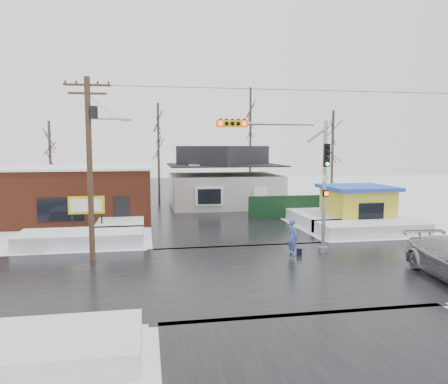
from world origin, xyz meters
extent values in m
plane|color=white|center=(0.00, 0.00, 0.00)|extent=(120.00, 120.00, 0.00)
cube|color=black|center=(0.00, 0.00, 0.01)|extent=(10.00, 120.00, 0.02)
cube|color=black|center=(0.00, 0.00, 0.01)|extent=(120.00, 10.00, 0.02)
cube|color=white|center=(-9.00, 7.00, 0.40)|extent=(7.00, 3.00, 0.80)
cube|color=white|center=(9.00, 7.00, 0.40)|extent=(7.00, 3.00, 0.80)
cube|color=white|center=(-9.00, -7.00, 0.35)|extent=(7.00, 3.00, 0.70)
cube|color=white|center=(-7.00, 12.00, 0.40)|extent=(3.00, 8.00, 0.80)
cube|color=white|center=(7.00, 12.00, 0.40)|extent=(3.00, 8.00, 0.80)
cylinder|color=gray|center=(4.00, 3.00, 3.50)|extent=(0.20, 0.20, 7.00)
cylinder|color=gray|center=(4.00, 3.00, 0.15)|extent=(0.50, 0.50, 0.30)
cylinder|color=gray|center=(1.00, 3.00, 6.80)|extent=(4.60, 0.14, 0.14)
cube|color=gold|center=(-1.00, 3.00, 6.80)|extent=(1.60, 0.28, 0.35)
sphere|color=#FF0C0C|center=(-1.60, 2.84, 6.80)|extent=(0.20, 0.20, 0.20)
sphere|color=#FF0C0C|center=(-0.40, 2.84, 6.80)|extent=(0.20, 0.20, 0.20)
cube|color=black|center=(4.00, 2.80, 5.20)|extent=(0.30, 0.22, 1.20)
sphere|color=#0CE533|center=(4.00, 2.66, 4.75)|extent=(0.18, 0.18, 0.18)
cube|color=black|center=(4.00, 2.80, 3.20)|extent=(0.30, 0.20, 0.35)
cylinder|color=#382619|center=(-8.00, 3.50, 4.50)|extent=(0.28, 0.28, 9.00)
cube|color=#382619|center=(-8.00, 3.50, 8.60)|extent=(2.20, 0.10, 0.10)
cube|color=#382619|center=(-8.00, 3.50, 8.20)|extent=(1.80, 0.10, 0.10)
cylinder|color=black|center=(-7.75, 3.50, 7.30)|extent=(0.44, 0.44, 0.60)
cylinder|color=gray|center=(-7.10, 3.50, 7.00)|extent=(1.80, 0.08, 0.08)
cube|color=gray|center=(-6.20, 3.50, 6.95)|extent=(0.50, 0.22, 0.12)
cube|color=brown|center=(-11.00, 16.00, 2.00)|extent=(12.00, 8.00, 4.00)
cube|color=white|center=(-11.00, 16.00, 4.05)|extent=(12.20, 8.20, 0.15)
cube|color=black|center=(-11.00, 11.98, 1.40)|extent=(3.00, 0.08, 1.60)
cube|color=black|center=(-7.00, 11.98, 1.10)|extent=(1.00, 0.08, 2.20)
cylinder|color=black|center=(-9.90, 9.50, 0.90)|extent=(0.10, 0.10, 1.80)
cylinder|color=black|center=(-8.10, 9.50, 0.90)|extent=(0.10, 0.10, 1.80)
cube|color=gold|center=(-9.00, 9.50, 2.00)|extent=(2.20, 0.18, 1.10)
cube|color=white|center=(-9.00, 9.39, 2.00)|extent=(1.90, 0.02, 0.80)
cube|color=#B8B1A6|center=(2.00, 22.00, 1.50)|extent=(10.00, 8.00, 3.00)
cube|color=black|center=(2.00, 22.00, 3.90)|extent=(10.40, 8.40, 0.12)
pyramid|color=black|center=(2.00, 22.00, 4.86)|extent=(9.00, 7.00, 1.80)
cube|color=brown|center=(5.20, 23.00, 4.90)|extent=(0.70, 0.70, 1.40)
cube|color=white|center=(0.00, 17.95, 1.40)|extent=(2.40, 0.12, 1.60)
cube|color=gold|center=(9.50, 10.00, 1.30)|extent=(4.00, 4.00, 2.60)
cube|color=blue|center=(9.50, 10.00, 2.75)|extent=(4.60, 4.60, 0.25)
cube|color=black|center=(9.50, 7.97, 1.30)|extent=(1.80, 0.06, 1.20)
cube|color=black|center=(6.50, 14.00, 0.90)|extent=(8.00, 0.12, 1.80)
cylinder|color=#332821|center=(-4.00, 26.00, 5.00)|extent=(0.24, 0.24, 10.00)
cylinder|color=#332821|center=(6.00, 28.00, 6.00)|extent=(0.24, 0.24, 12.00)
cylinder|color=#332821|center=(12.00, 20.00, 4.50)|extent=(0.24, 0.24, 9.00)
cylinder|color=#332821|center=(-14.00, 24.00, 4.00)|extent=(0.24, 0.24, 8.00)
imported|color=#4359BC|center=(2.16, 2.61, 0.97)|extent=(0.58, 0.78, 1.93)
cube|color=black|center=(2.48, 2.49, 0.17)|extent=(0.30, 0.20, 0.35)
camera|label=1|loc=(-5.29, -18.68, 5.67)|focal=35.00mm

